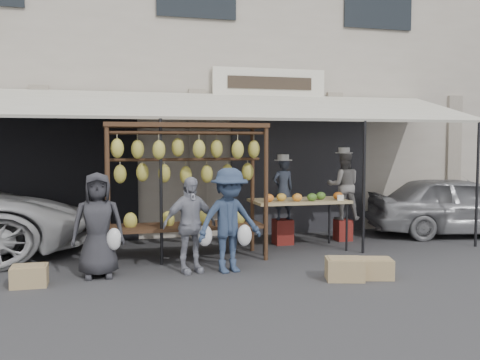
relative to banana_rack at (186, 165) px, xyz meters
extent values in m
plane|color=#2D2D30|center=(0.56, -1.39, -1.57)|extent=(90.00, 90.00, 0.00)
cube|color=#B5AB9C|center=(0.56, 5.11, 1.93)|extent=(24.00, 6.00, 7.00)
cube|color=#232328|center=(2.76, 2.07, -0.32)|extent=(3.00, 0.10, 2.50)
cube|color=black|center=(-1.94, 2.07, -0.32)|extent=(2.60, 0.10, 2.50)
cube|color=silver|center=(2.06, 2.01, 1.58)|extent=(2.40, 0.10, 0.60)
cube|color=beige|center=(0.56, 0.91, 1.03)|extent=(10.00, 2.34, 0.63)
cylinder|color=black|center=(-0.44, -0.24, -0.42)|extent=(0.05, 0.05, 2.30)
cylinder|color=black|center=(3.06, -0.24, -0.42)|extent=(0.05, 0.05, 2.30)
cylinder|color=black|center=(5.36, -0.24, -0.42)|extent=(0.05, 0.05, 2.30)
cylinder|color=#43291A|center=(-1.25, -0.35, -0.47)|extent=(0.07, 0.07, 2.20)
cylinder|color=#43291A|center=(1.25, -0.35, -0.47)|extent=(0.07, 0.07, 2.20)
cylinder|color=#43291A|center=(-1.25, 0.45, -0.47)|extent=(0.07, 0.07, 2.20)
cylinder|color=#43291A|center=(1.25, 0.45, -0.47)|extent=(0.07, 0.07, 2.20)
cube|color=#43291A|center=(0.00, 0.05, 0.63)|extent=(2.60, 0.90, 0.07)
cylinder|color=#43291A|center=(0.00, -0.30, 0.51)|extent=(2.50, 0.05, 0.05)
cylinder|color=#43291A|center=(0.00, 0.40, 0.51)|extent=(2.50, 0.05, 0.05)
cylinder|color=#43291A|center=(0.00, 0.05, 0.08)|extent=(2.50, 0.05, 0.05)
cube|color=#43291A|center=(0.00, 0.05, -1.02)|extent=(2.50, 0.80, 0.05)
ellipsoid|color=#C7BE4D|center=(-1.10, -0.30, 0.27)|extent=(0.20, 0.18, 0.30)
ellipsoid|color=#C7BE4D|center=(-0.79, -0.15, 0.25)|extent=(0.20, 0.18, 0.30)
ellipsoid|color=#C7BE4D|center=(-0.47, -0.30, 0.24)|extent=(0.20, 0.18, 0.30)
ellipsoid|color=#C7BE4D|center=(-0.16, -0.15, 0.28)|extent=(0.20, 0.18, 0.30)
ellipsoid|color=#C7BE4D|center=(0.16, -0.30, 0.26)|extent=(0.20, 0.18, 0.30)
ellipsoid|color=#C7BE4D|center=(0.47, -0.15, 0.26)|extent=(0.20, 0.18, 0.30)
ellipsoid|color=#C7BE4D|center=(0.79, -0.30, 0.24)|extent=(0.20, 0.18, 0.30)
ellipsoid|color=#C7BE4D|center=(1.10, -0.15, 0.25)|extent=(0.20, 0.18, 0.30)
ellipsoid|color=#C7BE4D|center=(-1.05, 0.05, -0.14)|extent=(0.20, 0.18, 0.30)
ellipsoid|color=#C7BE4D|center=(-0.70, 0.05, -0.12)|extent=(0.20, 0.18, 0.30)
ellipsoid|color=#C7BE4D|center=(-0.35, 0.05, -0.14)|extent=(0.20, 0.18, 0.30)
ellipsoid|color=#C7BE4D|center=(0.00, 0.05, -0.17)|extent=(0.20, 0.18, 0.30)
ellipsoid|color=#C7BE4D|center=(0.35, 0.05, -0.16)|extent=(0.20, 0.18, 0.30)
ellipsoid|color=#C7BE4D|center=(0.70, 0.05, -0.15)|extent=(0.20, 0.18, 0.30)
ellipsoid|color=#C7BE4D|center=(1.05, 0.05, -0.13)|extent=(0.20, 0.18, 0.30)
cube|color=tan|center=(2.10, 0.38, -0.69)|extent=(1.70, 0.90, 0.05)
cylinder|color=black|center=(1.33, 0.01, -1.14)|extent=(0.04, 0.04, 0.85)
cylinder|color=black|center=(2.87, 0.01, -1.14)|extent=(0.04, 0.04, 0.85)
cylinder|color=black|center=(1.33, 0.75, -1.14)|extent=(0.04, 0.04, 0.85)
cylinder|color=black|center=(2.87, 0.75, -1.14)|extent=(0.04, 0.04, 0.85)
ellipsoid|color=orange|center=(1.46, 0.15, -0.60)|extent=(0.18, 0.14, 0.14)
ellipsoid|color=gold|center=(1.71, 0.21, -0.60)|extent=(0.18, 0.14, 0.14)
ellipsoid|color=orange|center=(1.97, 0.11, -0.60)|extent=(0.18, 0.14, 0.14)
ellipsoid|color=#477226|center=(2.23, 0.08, -0.60)|extent=(0.18, 0.14, 0.14)
ellipsoid|color=#477226|center=(2.48, 0.27, -0.60)|extent=(0.18, 0.14, 0.14)
ellipsoid|color=#B25919|center=(2.78, 0.19, -0.60)|extent=(0.18, 0.14, 0.14)
imported|color=#282D3A|center=(1.98, 0.89, -0.52)|extent=(0.45, 0.32, 1.15)
imported|color=gray|center=(3.25, 0.95, -0.48)|extent=(0.77, 0.67, 1.34)
imported|color=#2C2C31|center=(-1.40, -0.80, -0.81)|extent=(0.74, 0.48, 1.51)
imported|color=#9092A0|center=(-0.09, -0.86, -0.85)|extent=(0.89, 0.54, 1.43)
imported|color=navy|center=(0.48, -0.98, -0.79)|extent=(1.10, 0.77, 1.55)
cube|color=maroon|center=(1.98, 0.89, -1.33)|extent=(0.42, 0.42, 0.47)
cube|color=maroon|center=(3.25, 0.95, -1.36)|extent=(0.31, 0.31, 0.41)
cube|color=tan|center=(1.94, -1.84, -1.41)|extent=(0.60, 0.52, 0.31)
cube|color=tan|center=(2.40, -1.87, -1.43)|extent=(0.55, 0.47, 0.28)
cube|color=tan|center=(-2.30, -1.07, -1.43)|extent=(0.47, 0.35, 0.28)
imported|color=gray|center=(5.84, 0.89, -0.94)|extent=(3.90, 2.25, 1.25)
camera|label=1|loc=(-1.36, -8.61, 0.36)|focal=40.00mm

